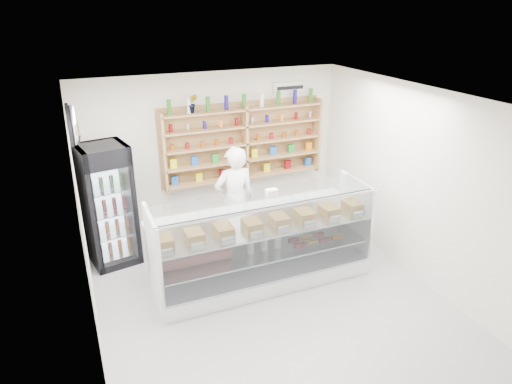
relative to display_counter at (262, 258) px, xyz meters
name	(u,v)px	position (x,y,z in m)	size (l,w,h in m)	color
room	(276,212)	(-0.09, -0.62, 1.03)	(5.00, 5.00, 5.00)	#9B9A9E
display_counter	(262,258)	(0.00, 0.00, 0.00)	(3.15, 0.94, 1.37)	white
shop_worker	(235,201)	(-0.06, 0.97, 0.53)	(0.66, 0.43, 1.80)	white
drinks_cooler	(109,205)	(-1.94, 1.42, 0.59)	(0.80, 0.78, 1.92)	black
wall_shelving	(245,143)	(0.41, 1.72, 1.22)	(2.84, 0.28, 1.33)	#AD8551
potted_plant	(192,103)	(-0.47, 1.72, 1.97)	(0.16, 0.13, 0.30)	#1E6626
security_mirror	(74,125)	(-2.26, 0.58, 2.08)	(0.15, 0.50, 0.50)	silver
wall_sign	(290,88)	(1.31, 1.85, 2.08)	(0.62, 0.03, 0.20)	white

